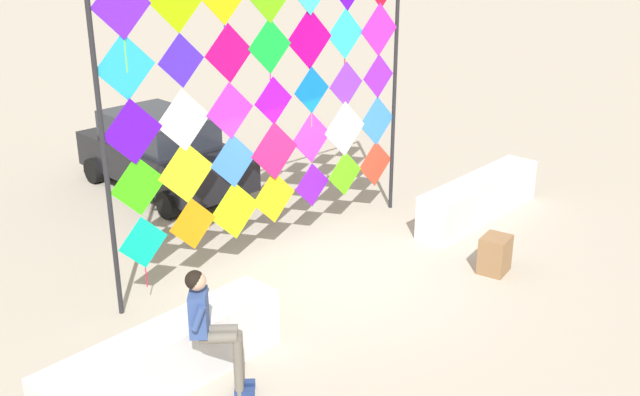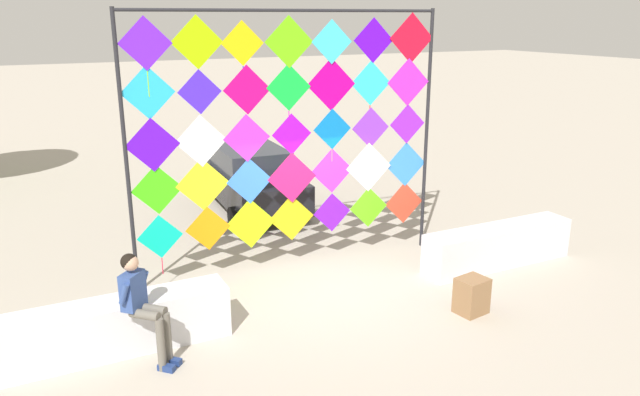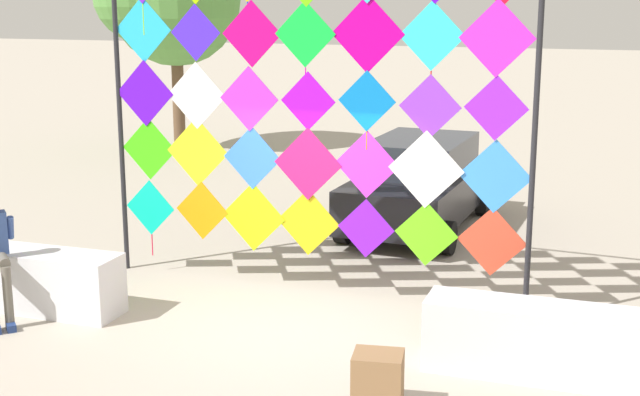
# 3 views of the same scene
# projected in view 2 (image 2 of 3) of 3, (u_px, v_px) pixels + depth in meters

# --- Properties ---
(ground) EXTENTS (120.00, 120.00, 0.00)m
(ground) POSITION_uv_depth(u_px,v_px,m) (327.00, 293.00, 10.63)
(ground) COLOR #ADA393
(plaza_ledge_left) EXTENTS (3.20, 0.63, 0.78)m
(plaza_ledge_left) POSITION_uv_depth(u_px,v_px,m) (118.00, 326.00, 8.71)
(plaza_ledge_left) COLOR silver
(plaza_ledge_left) RESTS_ON ground
(plaza_ledge_right) EXTENTS (3.20, 0.63, 0.78)m
(plaza_ledge_right) POSITION_uv_depth(u_px,v_px,m) (498.00, 246.00, 11.77)
(plaza_ledge_right) COLOR silver
(plaza_ledge_right) RESTS_ON ground
(kite_display_rack) EXTENTS (5.87, 0.47, 4.81)m
(kite_display_rack) POSITION_uv_depth(u_px,v_px,m) (290.00, 127.00, 11.01)
(kite_display_rack) COLOR #232328
(kite_display_rack) RESTS_ON ground
(seated_vendor) EXTENTS (0.76, 0.76, 1.62)m
(seated_vendor) POSITION_uv_depth(u_px,v_px,m) (142.00, 300.00, 8.22)
(seated_vendor) COLOR #666056
(seated_vendor) RESTS_ON ground
(parked_car) EXTENTS (2.08, 4.07, 1.55)m
(parked_car) POSITION_uv_depth(u_px,v_px,m) (251.00, 178.00, 15.18)
(parked_car) COLOR black
(parked_car) RESTS_ON ground
(cardboard_box_small) EXTENTS (0.53, 0.47, 0.60)m
(cardboard_box_small) POSITION_uv_depth(u_px,v_px,m) (472.00, 296.00, 9.87)
(cardboard_box_small) COLOR olive
(cardboard_box_small) RESTS_ON ground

